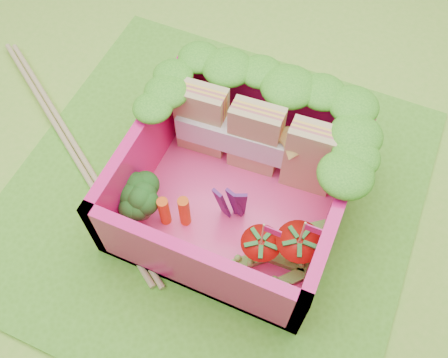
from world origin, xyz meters
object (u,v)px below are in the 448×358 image
object	(u,v)px
sandwich_stack	(256,139)
broccoli	(138,198)
bento_box	(236,181)
strawberry_right	(297,250)
chopsticks	(74,149)
strawberry_left	(260,250)

from	to	relation	value
sandwich_stack	broccoli	world-z (taller)	sandwich_stack
bento_box	strawberry_right	size ratio (longest dim) A/B	2.56
broccoli	strawberry_right	xyz separation A→B (m)	(0.99, 0.09, -0.05)
strawberry_right	bento_box	bearing A→B (deg)	153.70
bento_box	sandwich_stack	size ratio (longest dim) A/B	1.22
sandwich_stack	chopsticks	size ratio (longest dim) A/B	0.52
strawberry_left	strawberry_right	size ratio (longest dim) A/B	0.94
bento_box	broccoli	world-z (taller)	bento_box
broccoli	strawberry_left	bearing A→B (deg)	0.43
strawberry_left	sandwich_stack	bearing A→B (deg)	114.19
strawberry_left	chopsticks	size ratio (longest dim) A/B	0.23
sandwich_stack	strawberry_left	size ratio (longest dim) A/B	2.25
bento_box	sandwich_stack	xyz separation A→B (m)	(0.01, 0.31, 0.05)
bento_box	sandwich_stack	distance (m)	0.31
sandwich_stack	strawberry_right	bearing A→B (deg)	-48.83
broccoli	strawberry_left	distance (m)	0.80
strawberry_right	chopsticks	xyz separation A→B (m)	(-1.67, 0.17, -0.17)
sandwich_stack	broccoli	distance (m)	0.82
bento_box	broccoli	size ratio (longest dim) A/B	3.81
strawberry_right	chopsticks	distance (m)	1.69
sandwich_stack	broccoli	xyz separation A→B (m)	(-0.51, -0.63, -0.08)
bento_box	chopsticks	bearing A→B (deg)	-176.53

